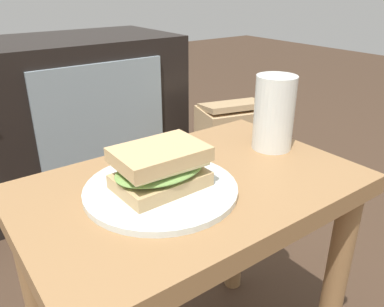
{
  "coord_description": "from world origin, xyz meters",
  "views": [
    {
      "loc": [
        -0.33,
        -0.45,
        0.76
      ],
      "look_at": [
        -0.0,
        0.0,
        0.51
      ],
      "focal_mm": 36.06,
      "sensor_mm": 36.0,
      "label": 1
    }
  ],
  "objects_px": {
    "plate": "(161,189)",
    "beer_glass": "(274,114)",
    "paper_bag": "(232,150)",
    "tv_cabinet": "(50,121)",
    "sandwich_front": "(160,168)"
  },
  "relations": [
    {
      "from": "tv_cabinet",
      "to": "sandwich_front",
      "type": "bearing_deg",
      "value": -96.3
    },
    {
      "from": "plate",
      "to": "paper_bag",
      "type": "distance_m",
      "value": 0.87
    },
    {
      "from": "sandwich_front",
      "to": "tv_cabinet",
      "type": "bearing_deg",
      "value": 83.7
    },
    {
      "from": "tv_cabinet",
      "to": "sandwich_front",
      "type": "height_order",
      "value": "tv_cabinet"
    },
    {
      "from": "tv_cabinet",
      "to": "sandwich_front",
      "type": "xyz_separation_m",
      "value": [
        -0.1,
        -0.95,
        0.21
      ]
    },
    {
      "from": "beer_glass",
      "to": "paper_bag",
      "type": "distance_m",
      "value": 0.71
    },
    {
      "from": "tv_cabinet",
      "to": "beer_glass",
      "type": "height_order",
      "value": "beer_glass"
    },
    {
      "from": "tv_cabinet",
      "to": "plate",
      "type": "bearing_deg",
      "value": -96.3
    },
    {
      "from": "tv_cabinet",
      "to": "beer_glass",
      "type": "bearing_deg",
      "value": -79.84
    },
    {
      "from": "tv_cabinet",
      "to": "paper_bag",
      "type": "distance_m",
      "value": 0.69
    },
    {
      "from": "beer_glass",
      "to": "paper_bag",
      "type": "height_order",
      "value": "beer_glass"
    },
    {
      "from": "plate",
      "to": "tv_cabinet",
      "type": "bearing_deg",
      "value": 83.7
    },
    {
      "from": "tv_cabinet",
      "to": "sandwich_front",
      "type": "distance_m",
      "value": 0.98
    },
    {
      "from": "tv_cabinet",
      "to": "paper_bag",
      "type": "height_order",
      "value": "tv_cabinet"
    },
    {
      "from": "plate",
      "to": "beer_glass",
      "type": "bearing_deg",
      "value": 4.52
    }
  ]
}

